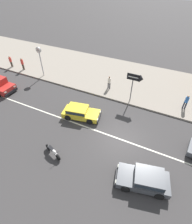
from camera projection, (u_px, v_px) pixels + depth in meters
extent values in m
plane|color=#383535|center=(121.00, 139.00, 14.99)|extent=(160.00, 160.00, 0.00)
cube|color=silver|center=(121.00, 139.00, 14.99)|extent=(50.40, 0.14, 0.01)
cube|color=gray|center=(148.00, 84.00, 21.68)|extent=(68.00, 10.00, 0.15)
cube|color=yellow|center=(81.00, 114.00, 16.94)|extent=(3.74, 2.28, 0.48)
cube|color=yellow|center=(77.00, 109.00, 16.70)|extent=(2.17, 1.81, 0.46)
cube|color=#28333D|center=(77.00, 109.00, 16.70)|extent=(2.10, 1.82, 0.29)
cube|color=black|center=(99.00, 117.00, 16.67)|extent=(0.44, 1.57, 0.28)
cube|color=white|center=(100.00, 112.00, 16.95)|extent=(0.13, 0.25, 0.14)
cube|color=white|center=(97.00, 120.00, 16.13)|extent=(0.13, 0.25, 0.14)
cylinder|color=black|center=(94.00, 111.00, 17.37)|extent=(0.63, 0.34, 0.60)
cylinder|color=black|center=(90.00, 122.00, 16.24)|extent=(0.63, 0.34, 0.60)
cylinder|color=black|center=(73.00, 108.00, 17.78)|extent=(0.63, 0.34, 0.60)
cylinder|color=black|center=(68.00, 118.00, 16.66)|extent=(0.63, 0.34, 0.60)
cube|color=black|center=(11.00, 92.00, 19.90)|extent=(0.12, 1.83, 0.28)
cube|color=white|center=(14.00, 87.00, 20.12)|extent=(0.08, 0.24, 0.14)
cube|color=white|center=(5.00, 92.00, 19.23)|extent=(0.08, 0.24, 0.14)
cylinder|color=black|center=(11.00, 86.00, 20.83)|extent=(0.60, 0.22, 0.60)
cube|color=#47494F|center=(143.00, 180.00, 11.79)|extent=(3.75, 2.46, 0.48)
cube|color=#47494F|center=(149.00, 177.00, 11.42)|extent=(2.20, 1.93, 0.46)
cube|color=#28333D|center=(149.00, 177.00, 11.42)|extent=(2.14, 1.95, 0.29)
cube|color=black|center=(116.00, 175.00, 12.15)|extent=(0.50, 1.66, 0.28)
cube|color=white|center=(116.00, 182.00, 11.57)|extent=(0.13, 0.25, 0.14)
cube|color=white|center=(118.00, 166.00, 12.46)|extent=(0.13, 0.25, 0.14)
cylinder|color=black|center=(125.00, 188.00, 11.44)|extent=(0.63, 0.35, 0.60)
cylinder|color=black|center=(128.00, 167.00, 12.64)|extent=(0.63, 0.35, 0.60)
cylinder|color=black|center=(159.00, 196.00, 11.07)|extent=(0.63, 0.35, 0.60)
cylinder|color=black|center=(158.00, 173.00, 12.27)|extent=(0.63, 0.35, 0.60)
cylinder|color=black|center=(58.00, 157.00, 13.30)|extent=(0.56, 0.27, 0.56)
cylinder|color=black|center=(48.00, 147.00, 14.00)|extent=(0.56, 0.27, 0.56)
cube|color=silver|center=(52.00, 151.00, 13.52)|extent=(1.10, 0.49, 0.18)
cube|color=black|center=(51.00, 148.00, 13.52)|extent=(0.64, 0.42, 0.12)
ellipsoid|color=silver|center=(54.00, 151.00, 13.32)|extent=(0.46, 0.36, 0.22)
cylinder|color=#232326|center=(57.00, 153.00, 12.99)|extent=(0.21, 0.54, 0.03)
cylinder|color=#9E9EA3|center=(42.00, 64.00, 22.23)|extent=(0.12, 0.12, 3.04)
cylinder|color=#9E9EA3|center=(38.00, 50.00, 21.02)|extent=(0.69, 0.18, 0.69)
cylinder|color=white|center=(38.00, 50.00, 20.95)|extent=(0.61, 0.02, 0.61)
cylinder|color=white|center=(39.00, 50.00, 21.08)|extent=(0.61, 0.02, 0.61)
cube|color=black|center=(38.00, 50.00, 20.95)|extent=(0.19, 0.01, 0.28)
cube|color=black|center=(38.00, 50.00, 20.94)|extent=(0.49, 0.01, 0.16)
cylinder|color=#4C4C51|center=(131.00, 91.00, 18.16)|extent=(0.10, 0.10, 2.53)
cube|color=black|center=(133.00, 77.00, 17.09)|extent=(1.28, 0.06, 0.67)
cone|color=black|center=(142.00, 79.00, 16.82)|extent=(0.36, 0.74, 0.74)
cube|color=white|center=(133.00, 77.00, 17.07)|extent=(1.03, 0.01, 0.10)
cylinder|color=#4C4238|center=(23.00, 67.00, 24.22)|extent=(0.14, 0.14, 0.81)
cylinder|color=#4C4238|center=(24.00, 67.00, 24.15)|extent=(0.14, 0.14, 0.81)
cylinder|color=#D63D33|center=(22.00, 62.00, 23.72)|extent=(0.34, 0.34, 0.61)
sphere|color=#997051|center=(21.00, 59.00, 23.46)|extent=(0.22, 0.22, 0.22)
cylinder|color=#232838|center=(184.00, 105.00, 17.72)|extent=(0.14, 0.14, 0.80)
cylinder|color=#232838|center=(186.00, 106.00, 17.65)|extent=(0.14, 0.14, 0.80)
cylinder|color=#336BB7|center=(187.00, 100.00, 17.23)|extent=(0.34, 0.34, 0.60)
sphere|color=#D6AD89|center=(188.00, 96.00, 16.96)|extent=(0.22, 0.22, 0.22)
cylinder|color=#4C4238|center=(11.00, 64.00, 24.90)|extent=(0.14, 0.14, 0.78)
cylinder|color=#4C4238|center=(12.00, 64.00, 24.83)|extent=(0.14, 0.14, 0.78)
cylinder|color=#D63D33|center=(10.00, 60.00, 24.42)|extent=(0.34, 0.34, 0.58)
sphere|color=tan|center=(9.00, 57.00, 24.17)|extent=(0.21, 0.21, 0.21)
cylinder|color=#333338|center=(108.00, 85.00, 20.60)|extent=(0.14, 0.14, 0.78)
cylinder|color=#333338|center=(110.00, 86.00, 20.53)|extent=(0.14, 0.14, 0.78)
cylinder|color=silver|center=(109.00, 80.00, 20.12)|extent=(0.34, 0.34, 0.58)
sphere|color=#997051|center=(109.00, 77.00, 19.86)|extent=(0.21, 0.21, 0.21)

